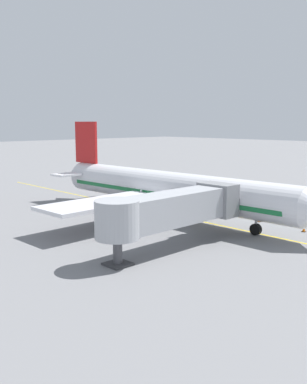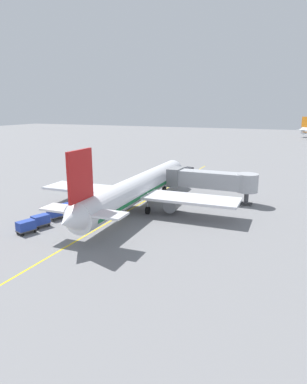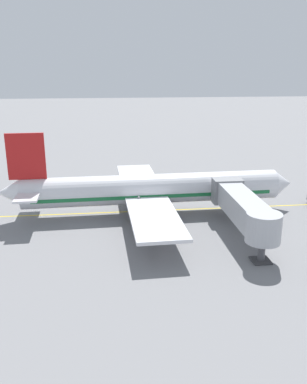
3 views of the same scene
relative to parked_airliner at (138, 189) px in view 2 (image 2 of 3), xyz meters
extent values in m
plane|color=slate|center=(-0.97, 1.70, -3.19)|extent=(400.00, 400.00, 0.00)
cube|color=gold|center=(-0.97, 1.70, -3.18)|extent=(0.24, 80.00, 0.01)
cylinder|color=silver|center=(-0.01, 0.27, 0.10)|extent=(4.65, 32.10, 3.70)
cube|color=#196B38|center=(-0.01, 0.27, -0.36)|extent=(4.61, 29.54, 0.44)
cone|color=silver|center=(-0.52, 17.47, 0.10)|extent=(3.70, 2.51, 3.63)
cone|color=silver|center=(0.51, -17.12, 0.40)|extent=(3.23, 2.89, 3.14)
cube|color=black|center=(-0.47, 15.67, 0.75)|extent=(2.81, 1.18, 0.60)
cube|color=silver|center=(0.02, -0.73, -0.55)|extent=(30.14, 6.09, 0.36)
cylinder|color=gray|center=(-5.50, -0.09, -1.80)|extent=(2.09, 3.26, 2.00)
cylinder|color=gray|center=(5.50, 0.24, -1.80)|extent=(2.09, 3.26, 2.00)
cube|color=red|center=(0.44, -14.72, 4.70)|extent=(0.45, 4.41, 5.50)
cube|color=silver|center=(0.43, -14.52, 0.65)|extent=(10.07, 2.90, 0.24)
cylinder|color=black|center=(-0.34, 11.47, -2.64)|extent=(0.48, 1.11, 1.10)
cylinder|color=gray|center=(-0.34, 11.47, -1.09)|extent=(0.24, 0.24, 2.00)
cylinder|color=black|center=(-2.25, -1.79, -2.64)|extent=(0.48, 1.11, 1.10)
cylinder|color=gray|center=(-2.25, -1.79, -1.09)|extent=(0.24, 0.24, 2.00)
cylinder|color=black|center=(2.35, -1.66, -2.64)|extent=(0.48, 1.11, 1.10)
cylinder|color=gray|center=(2.35, -1.66, -1.09)|extent=(0.24, 0.24, 2.00)
cube|color=#A8AAAF|center=(8.15, 9.13, 0.30)|extent=(12.73, 2.80, 2.60)
cube|color=gray|center=(2.58, 9.13, 0.30)|extent=(2.00, 3.50, 2.99)
cylinder|color=#A8AAAF|center=(14.51, 9.13, 0.30)|extent=(3.36, 3.36, 2.86)
cylinder|color=#4C4C51|center=(14.51, 9.13, -2.09)|extent=(0.70, 0.70, 2.19)
cube|color=#38383A|center=(14.51, 9.13, -3.11)|extent=(1.80, 1.80, 0.16)
cube|color=slate|center=(-0.39, 23.76, -2.34)|extent=(3.27, 4.82, 0.90)
cube|color=black|center=(-0.13, 24.72, -1.34)|extent=(2.08, 2.22, 1.10)
cube|color=slate|center=(-0.80, 22.28, -1.71)|extent=(2.09, 1.55, 0.36)
cylinder|color=black|center=(0.14, 22.14, -2.79)|extent=(0.55, 0.86, 0.80)
cylinder|color=black|center=(-1.67, 22.63, -2.79)|extent=(0.55, 0.86, 0.80)
cylinder|color=black|center=(0.88, 24.90, -2.79)|extent=(0.55, 0.86, 0.80)
cylinder|color=black|center=(-0.92, 25.39, -2.79)|extent=(0.55, 0.86, 0.80)
cube|color=silver|center=(-7.21, 3.57, -2.56)|extent=(1.92, 2.75, 0.70)
cube|color=silver|center=(-6.99, 4.22, -1.99)|extent=(1.30, 1.32, 0.44)
cube|color=black|center=(-7.42, 2.91, -1.89)|extent=(0.85, 0.41, 0.64)
cylinder|color=black|center=(-7.17, 3.69, -1.91)|extent=(0.16, 0.28, 0.54)
cylinder|color=black|center=(-7.45, 4.57, -2.91)|extent=(0.36, 0.59, 0.56)
cylinder|color=black|center=(-6.42, 4.23, -2.91)|extent=(0.36, 0.59, 0.56)
cylinder|color=black|center=(-7.99, 2.90, -2.91)|extent=(0.36, 0.59, 0.56)
cylinder|color=black|center=(-6.96, 2.57, -2.91)|extent=(0.36, 0.59, 0.56)
cube|color=#4C4C51|center=(-8.08, -5.89, -2.77)|extent=(1.90, 2.49, 0.12)
cube|color=#233D9E|center=(-8.08, -5.89, -2.16)|extent=(1.80, 2.36, 1.10)
cylinder|color=#4C4C51|center=(-7.65, -4.51, -2.78)|extent=(0.28, 0.69, 0.07)
cylinder|color=black|center=(-8.36, -4.94, -3.01)|extent=(0.22, 0.38, 0.36)
cylinder|color=black|center=(-7.31, -5.27, -3.01)|extent=(0.22, 0.38, 0.36)
cylinder|color=black|center=(-8.86, -6.52, -3.01)|extent=(0.22, 0.38, 0.36)
cylinder|color=black|center=(-7.80, -6.85, -3.01)|extent=(0.22, 0.38, 0.36)
cube|color=#4C4C51|center=(-8.25, -8.81, -2.77)|extent=(1.90, 2.49, 0.12)
cube|color=#233D9E|center=(-8.25, -8.81, -2.16)|extent=(1.80, 2.36, 1.10)
cylinder|color=#4C4C51|center=(-7.81, -7.42, -2.78)|extent=(0.28, 0.69, 0.07)
cylinder|color=black|center=(-8.53, -7.85, -3.01)|extent=(0.22, 0.38, 0.36)
cylinder|color=black|center=(-7.47, -8.18, -3.01)|extent=(0.22, 0.38, 0.36)
cylinder|color=black|center=(-9.02, -9.43, -3.01)|extent=(0.22, 0.38, 0.36)
cylinder|color=black|center=(-7.97, -9.76, -3.01)|extent=(0.22, 0.38, 0.36)
cube|color=#4C4C51|center=(-7.94, -12.13, -2.77)|extent=(1.90, 2.49, 0.12)
cube|color=#233D9E|center=(-7.94, -12.13, -2.16)|extent=(1.80, 2.36, 1.10)
cylinder|color=#4C4C51|center=(-7.51, -10.75, -2.78)|extent=(0.28, 0.69, 0.07)
cylinder|color=black|center=(-8.22, -11.18, -3.01)|extent=(0.22, 0.38, 0.36)
cylinder|color=black|center=(-7.17, -11.51, -3.01)|extent=(0.22, 0.38, 0.36)
cylinder|color=black|center=(-8.71, -12.75, -3.01)|extent=(0.22, 0.38, 0.36)
cylinder|color=black|center=(-7.66, -13.08, -3.01)|extent=(0.22, 0.38, 0.36)
cube|color=#4C4C51|center=(-8.02, -14.60, -2.77)|extent=(1.90, 2.49, 0.12)
cube|color=#233D9E|center=(-8.02, -14.60, -2.16)|extent=(1.80, 2.36, 1.10)
cylinder|color=#4C4C51|center=(-7.59, -13.22, -2.78)|extent=(0.28, 0.69, 0.07)
cylinder|color=black|center=(-8.30, -13.65, -3.01)|extent=(0.22, 0.38, 0.36)
cylinder|color=black|center=(-7.25, -13.98, -3.01)|extent=(0.22, 0.38, 0.36)
cylinder|color=black|center=(-8.79, -15.23, -3.01)|extent=(0.22, 0.38, 0.36)
cylinder|color=black|center=(-7.74, -15.56, -3.01)|extent=(0.22, 0.38, 0.36)
cylinder|color=#232328|center=(-10.24, 5.64, -2.76)|extent=(0.15, 0.15, 0.85)
cylinder|color=#232328|center=(-10.40, 5.52, -2.76)|extent=(0.15, 0.15, 0.85)
cube|color=orange|center=(-10.32, 5.58, -2.04)|extent=(0.45, 0.42, 0.60)
cylinder|color=orange|center=(-10.12, 5.73, -2.09)|extent=(0.23, 0.20, 0.57)
cylinder|color=orange|center=(-10.52, 5.43, -2.09)|extent=(0.23, 0.20, 0.57)
sphere|color=beige|center=(-10.32, 5.58, -1.61)|extent=(0.22, 0.22, 0.22)
cube|color=red|center=(-10.32, 5.58, -1.59)|extent=(0.26, 0.22, 0.10)
cube|color=black|center=(-6.66, 16.41, -3.17)|extent=(0.36, 0.36, 0.04)
cone|color=orange|center=(-6.66, 16.41, -2.87)|extent=(0.30, 0.30, 0.55)
cylinder|color=white|center=(-6.66, 16.41, -2.84)|extent=(0.21, 0.21, 0.06)
cube|color=black|center=(-5.27, 8.73, -3.17)|extent=(0.36, 0.36, 0.04)
cone|color=orange|center=(-5.27, 8.73, -2.87)|extent=(0.30, 0.30, 0.55)
cylinder|color=white|center=(-5.27, 8.73, -2.84)|extent=(0.21, 0.21, 0.06)
cube|color=black|center=(-4.75, 14.07, -3.17)|extent=(0.36, 0.36, 0.04)
cone|color=orange|center=(-4.75, 14.07, -2.87)|extent=(0.30, 0.30, 0.55)
cylinder|color=white|center=(-4.75, 14.07, -2.84)|extent=(0.21, 0.21, 0.06)
cone|color=silver|center=(20.03, 147.20, 0.22)|extent=(3.94, 3.99, 2.99)
cube|color=orange|center=(21.82, 145.79, 4.30)|extent=(3.48, 2.82, 5.22)
cube|color=silver|center=(21.97, 145.67, 0.46)|extent=(7.81, 9.00, 0.23)
camera|label=1|loc=(33.71, 32.92, 7.30)|focal=39.84mm
camera|label=2|loc=(21.95, -44.50, 11.86)|focal=32.09mm
camera|label=3|loc=(48.57, -5.21, 14.80)|focal=38.04mm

